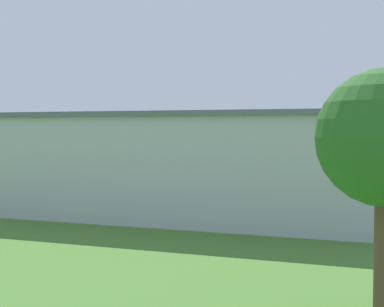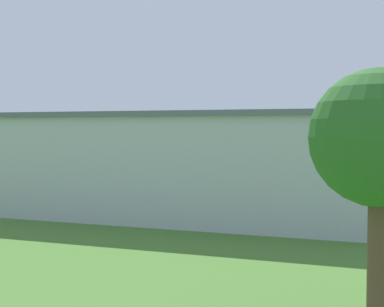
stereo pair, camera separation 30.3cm
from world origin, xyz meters
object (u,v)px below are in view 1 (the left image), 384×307
Objects in this scene: hangar at (167,164)px; windsock at (122,140)px; person_watching_takeoff at (343,188)px; person_near_hangar_door at (258,183)px; person_beside_truck at (132,180)px; car_grey at (67,182)px; car_red at (19,180)px; biplane at (192,137)px.

hangar is 55.15m from windsock.
person_watching_takeoff is 50.64m from windsock.
person_beside_truck is at bearing 7.46° from person_near_hangar_door.
car_red reaches higher than car_grey.
person_watching_takeoff is (-8.78, 1.97, -0.05)m from person_near_hangar_door.
car_grey is 28.91m from person_watching_takeoff.
hangar is 26.24m from car_red.
hangar reaches higher than windsock.
hangar is at bearing 77.73° from person_near_hangar_door.
windsock reaches higher than person_watching_takeoff.
car_grey is 6.26m from car_red.
person_beside_truck reaches higher than person_watching_takeoff.
hangar is 18.59m from person_near_hangar_door.
person_near_hangar_door is 1.06× the size of person_watching_takeoff.
hangar is 8.04× the size of car_red.
car_red reaches higher than person_watching_takeoff.
windsock is at bearing -84.68° from car_red.
person_watching_takeoff is (-19.59, 13.62, -4.66)m from biplane.
hangar is 20.61m from person_watching_takeoff.
windsock reaches higher than car_grey.
windsock is (29.56, -30.89, 3.81)m from person_near_hangar_door.
car_red is at bearing 4.18° from person_watching_takeoff.
person_near_hangar_door reaches higher than car_red.
person_watching_takeoff is (-35.03, -2.56, -0.07)m from car_red.
biplane is 2.05× the size of car_grey.
person_near_hangar_door is (-3.90, -17.92, -3.06)m from hangar.
biplane is 24.31m from person_watching_takeoff.
hangar reaches higher than car_grey.
windsock is (15.91, -32.67, 3.76)m from person_beside_truck.
person_beside_truck is at bearing -154.86° from car_grey.
car_grey is at bearing -39.24° from hangar.
person_near_hangar_door is at bearing 132.85° from biplane.
person_near_hangar_door is at bearing -166.59° from car_grey.
person_watching_takeoff is at bearing 179.53° from person_beside_truck.
person_near_hangar_door is at bearing 133.74° from windsock.
biplane reaches higher than car_red.
person_beside_truck is (13.64, 1.79, 0.04)m from person_near_hangar_door.
person_near_hangar_door is at bearing -102.27° from hangar.
car_grey is (9.19, 16.42, -4.64)m from biplane.
biplane is at bearing -76.84° from hangar.
car_grey is at bearing 25.14° from person_beside_truck.
biplane reaches higher than windsock.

